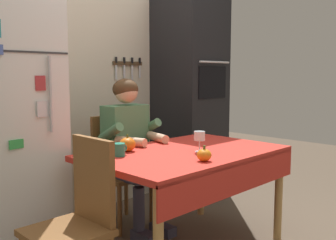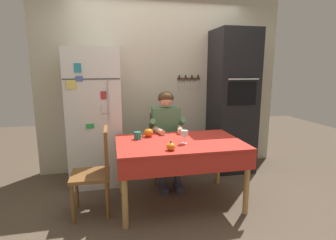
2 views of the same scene
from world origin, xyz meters
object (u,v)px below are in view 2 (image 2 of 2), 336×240
at_px(refrigerator, 95,117).
at_px(wall_oven, 232,102).
at_px(dining_table, 180,149).
at_px(wine_glass, 184,134).
at_px(coffee_mug, 138,135).
at_px(seated_person, 167,130).
at_px(pumpkin_large, 171,147).
at_px(chair_left_side, 98,167).
at_px(pumpkin_medium, 149,133).
at_px(chair_behind_person, 164,143).

bearing_deg(refrigerator, wall_oven, 1.14).
bearing_deg(dining_table, wine_glass, -70.96).
bearing_deg(dining_table, refrigerator, 137.09).
xyz_separation_m(refrigerator, coffee_mug, (0.50, -0.67, -0.12)).
height_order(wall_oven, dining_table, wall_oven).
relative_size(seated_person, coffee_mug, 11.38).
bearing_deg(wall_oven, pumpkin_large, -135.17).
height_order(chair_left_side, pumpkin_medium, chair_left_side).
relative_size(wall_oven, dining_table, 1.50).
bearing_deg(wine_glass, pumpkin_large, -133.63).
bearing_deg(seated_person, chair_behind_person, 90.00).
bearing_deg(wall_oven, coffee_mug, -154.55).
bearing_deg(wine_glass, wall_oven, 44.53).
bearing_deg(chair_left_side, refrigerator, 93.18).
distance_m(wall_oven, seated_person, 1.16).
xyz_separation_m(wall_oven, pumpkin_medium, (-1.36, -0.63, -0.26)).
height_order(dining_table, seated_person, seated_person).
distance_m(wall_oven, dining_table, 1.45).
bearing_deg(seated_person, dining_table, -87.58).
bearing_deg(pumpkin_medium, refrigerator, 137.22).
height_order(wall_oven, chair_left_side, wall_oven).
bearing_deg(pumpkin_medium, wall_oven, 24.86).
relative_size(wall_oven, pumpkin_medium, 17.21).
bearing_deg(chair_left_side, seated_person, 34.80).
height_order(seated_person, wine_glass, seated_person).
relative_size(wall_oven, coffee_mug, 19.19).
distance_m(coffee_mug, pumpkin_large, 0.57).
height_order(coffee_mug, wine_glass, wine_glass).
relative_size(chair_left_side, coffee_mug, 8.50).
bearing_deg(refrigerator, pumpkin_large, -56.27).
distance_m(chair_behind_person, coffee_mug, 0.77).
bearing_deg(coffee_mug, pumpkin_large, -60.45).
height_order(chair_behind_person, seated_person, seated_person).
bearing_deg(wine_glass, refrigerator, 135.38).
height_order(chair_behind_person, wine_glass, chair_behind_person).
distance_m(coffee_mug, pumpkin_medium, 0.16).
xyz_separation_m(chair_behind_person, pumpkin_large, (-0.14, -1.08, 0.27)).
bearing_deg(pumpkin_large, pumpkin_medium, 103.87).
bearing_deg(dining_table, seated_person, 92.42).
relative_size(seated_person, chair_left_side, 1.34).
relative_size(coffee_mug, pumpkin_large, 1.10).
distance_m(refrigerator, pumpkin_medium, 0.88).
xyz_separation_m(refrigerator, seated_person, (0.92, -0.28, -0.16)).
height_order(refrigerator, pumpkin_large, refrigerator).
bearing_deg(dining_table, pumpkin_medium, 136.82).
xyz_separation_m(refrigerator, pumpkin_large, (0.78, -1.17, -0.12)).
distance_m(chair_behind_person, wine_glass, 0.94).
height_order(dining_table, chair_behind_person, chair_behind_person).
xyz_separation_m(wall_oven, wine_glass, (-1.02, -1.00, -0.20)).
xyz_separation_m(coffee_mug, pumpkin_medium, (0.14, 0.08, 0.01)).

